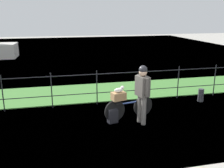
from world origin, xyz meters
name	(u,v)px	position (x,y,z in m)	size (l,w,h in m)	color
ground_plane	(110,130)	(0.00, 0.00, 0.00)	(60.00, 60.00, 0.00)	#B2ADA3
grass_strip	(91,92)	(0.00, 3.41, 0.01)	(27.00, 2.40, 0.03)	#478438
harbor_water	(73,55)	(0.00, 12.92, 0.00)	(30.00, 30.00, 0.00)	#426684
iron_fence	(97,85)	(0.00, 2.02, 0.68)	(18.04, 0.04, 1.19)	black
bicycle_main	(129,108)	(0.71, 0.62, 0.34)	(1.56, 0.40, 0.63)	black
wooden_crate	(119,96)	(0.38, 0.55, 0.75)	(0.40, 0.26, 0.23)	#A87F51
terrier_dog	(119,90)	(0.40, 0.55, 0.94)	(0.32, 0.20, 0.18)	silver
cyclist_person	(142,90)	(0.97, 0.22, 1.00)	(0.34, 0.53, 1.68)	slate
backpack_on_paving	(113,116)	(0.18, 0.45, 0.20)	(0.28, 0.18, 0.40)	black
mooring_bollard	(201,95)	(3.65, 1.52, 0.23)	(0.20, 0.20, 0.46)	#38383D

